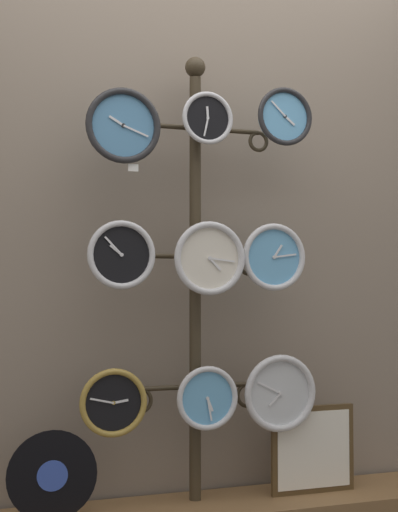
% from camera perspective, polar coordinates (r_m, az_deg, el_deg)
% --- Properties ---
extents(shop_wall, '(4.40, 0.04, 2.80)m').
position_cam_1_polar(shop_wall, '(3.09, -1.22, 6.53)').
color(shop_wall, gray).
rests_on(shop_wall, ground_plane).
extents(low_shelf, '(2.20, 0.36, 0.06)m').
position_cam_1_polar(low_shelf, '(2.98, 0.06, -19.78)').
color(low_shelf, brown).
rests_on(low_shelf, ground_plane).
extents(display_stand, '(0.65, 0.34, 1.86)m').
position_cam_1_polar(display_stand, '(2.91, -0.31, -6.03)').
color(display_stand, '#382D1E').
rests_on(display_stand, ground_plane).
extents(clock_top_left, '(0.29, 0.04, 0.29)m').
position_cam_1_polar(clock_top_left, '(2.78, -6.09, 10.31)').
color(clock_top_left, '#4C84B2').
extents(clock_top_center, '(0.21, 0.04, 0.21)m').
position_cam_1_polar(clock_top_center, '(2.90, 0.66, 10.95)').
color(clock_top_center, black).
extents(clock_top_right, '(0.24, 0.04, 0.24)m').
position_cam_1_polar(clock_top_right, '(3.01, 6.85, 11.00)').
color(clock_top_right, '#60A8DB').
extents(clock_middle_left, '(0.26, 0.04, 0.26)m').
position_cam_1_polar(clock_middle_left, '(2.72, -6.24, 0.09)').
color(clock_middle_left, black).
extents(clock_middle_center, '(0.29, 0.04, 0.29)m').
position_cam_1_polar(clock_middle_center, '(2.80, 0.84, -0.19)').
color(clock_middle_center, silver).
extents(clock_middle_right, '(0.28, 0.04, 0.28)m').
position_cam_1_polar(clock_middle_right, '(2.93, 5.99, -0.09)').
color(clock_middle_right, '#60A8DB').
extents(clock_bottom_left, '(0.26, 0.04, 0.26)m').
position_cam_1_polar(clock_bottom_left, '(2.77, -6.88, -11.57)').
color(clock_bottom_left, black).
extents(clock_bottom_center, '(0.25, 0.04, 0.25)m').
position_cam_1_polar(clock_bottom_center, '(2.85, 0.65, -11.30)').
color(clock_bottom_center, '#60A8DB').
extents(clock_bottom_right, '(0.31, 0.04, 0.31)m').
position_cam_1_polar(clock_bottom_right, '(2.97, 6.49, -10.84)').
color(clock_bottom_right, silver).
extents(vinyl_record, '(0.33, 0.01, 0.33)m').
position_cam_1_polar(vinyl_record, '(2.78, -11.66, -16.83)').
color(vinyl_record, black).
rests_on(vinyl_record, low_shelf).
extents(picture_frame, '(0.37, 0.02, 0.36)m').
position_cam_1_polar(picture_frame, '(3.11, 9.11, -15.02)').
color(picture_frame, '#4C381E').
rests_on(picture_frame, low_shelf).
extents(price_tag_upper, '(0.04, 0.00, 0.03)m').
position_cam_1_polar(price_tag_upper, '(2.76, -5.28, 7.05)').
color(price_tag_upper, white).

